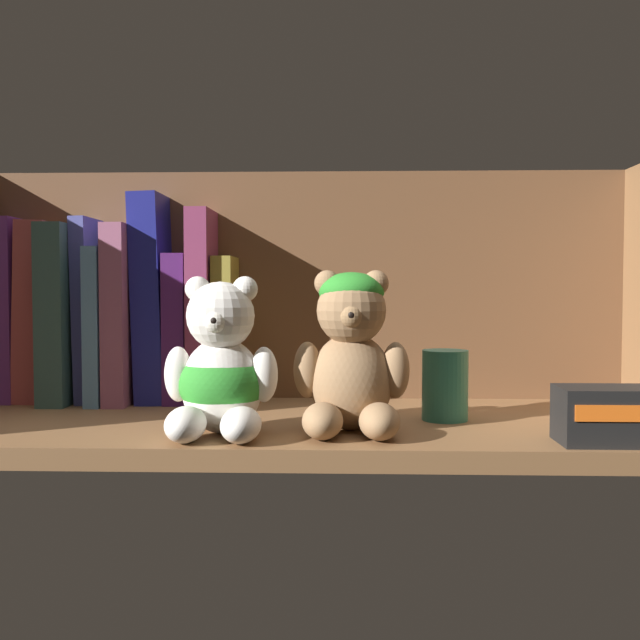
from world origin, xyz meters
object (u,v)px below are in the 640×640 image
at_px(book_6, 156,299).
at_px(book_8, 205,306).
at_px(book_0, 15,310).
at_px(book_2, 71,314).
at_px(book_4, 110,325).
at_px(book_9, 227,329).
at_px(book_3, 93,310).
at_px(book_5, 129,314).
at_px(book_1, 42,312).
at_px(teddy_bear_smaller, 351,355).
at_px(book_7, 182,328).
at_px(teddy_bear_larger, 221,372).
at_px(small_product_box, 606,415).
at_px(pillar_candle, 444,385).

distance_m(book_6, book_8, 0.06).
height_order(book_0, book_2, book_0).
bearing_deg(book_8, book_2, 180.00).
relative_size(book_4, book_9, 1.06).
distance_m(book_4, book_6, 0.07).
relative_size(book_3, book_5, 1.04).
distance_m(book_1, teddy_bear_smaller, 0.42).
bearing_deg(book_1, book_0, 180.00).
distance_m(book_7, teddy_bear_larger, 0.22).
bearing_deg(teddy_bear_smaller, book_7, 137.57).
xyz_separation_m(book_3, book_4, (0.02, -0.00, -0.02)).
bearing_deg(book_3, book_6, 0.00).
relative_size(book_7, small_product_box, 2.14).
bearing_deg(book_5, pillar_candle, -18.14).
distance_m(book_5, teddy_bear_larger, 0.26).
distance_m(teddy_bear_smaller, small_product_box, 0.23).
relative_size(book_6, small_product_box, 3.00).
xyz_separation_m(book_6, book_9, (0.09, 0.00, -0.04)).
bearing_deg(pillar_candle, book_6, 160.23).
relative_size(book_6, pillar_candle, 3.41).
bearing_deg(pillar_candle, book_1, 165.79).
distance_m(book_9, teddy_bear_smaller, 0.24).
relative_size(book_6, teddy_bear_smaller, 1.61).
relative_size(book_7, teddy_bear_larger, 1.20).
distance_m(book_2, book_8, 0.17).
relative_size(book_4, book_7, 1.04).
bearing_deg(teddy_bear_smaller, teddy_bear_larger, -171.61).
bearing_deg(book_7, small_product_box, -28.68).
bearing_deg(book_2, book_5, -0.00).
height_order(book_7, book_8, book_8).
bearing_deg(book_4, book_5, 0.00).
bearing_deg(book_9, teddy_bear_smaller, -51.38).
bearing_deg(book_7, book_8, 0.00).
height_order(book_2, book_3, book_3).
distance_m(book_0, book_2, 0.07).
relative_size(book_1, book_3, 0.98).
bearing_deg(book_6, book_4, -180.00).
relative_size(book_9, teddy_bear_larger, 1.18).
relative_size(book_5, book_7, 1.19).
height_order(book_5, book_7, book_5).
height_order(book_2, pillar_candle, book_2).
bearing_deg(pillar_candle, book_0, 166.71).
xyz_separation_m(book_7, book_8, (0.03, 0.00, 0.03)).
bearing_deg(small_product_box, book_0, 159.76).
height_order(book_0, book_9, book_0).
bearing_deg(book_5, book_7, 0.00).
xyz_separation_m(book_7, small_product_box, (0.43, -0.24, -0.06)).
height_order(book_2, book_5, same).
height_order(book_2, teddy_bear_smaller, book_2).
relative_size(book_0, book_3, 1.00).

